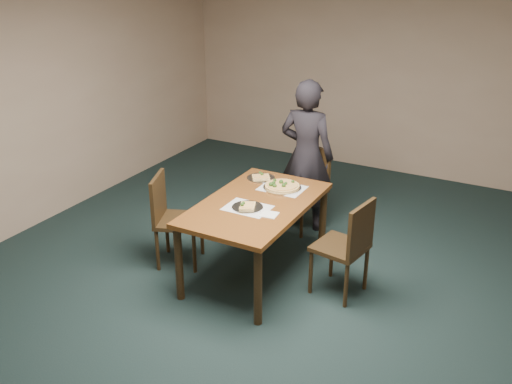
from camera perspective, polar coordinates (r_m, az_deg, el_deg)
The scene contains 13 objects.
ground at distance 4.91m, azimuth -0.58°, elevation -12.68°, with size 8.00×8.00×0.00m, color black.
room_shell at distance 4.13m, azimuth -0.68°, elevation 7.23°, with size 8.00×8.00×8.00m.
dining_table at distance 5.22m, azimuth -0.00°, elevation -1.94°, with size 0.90×1.50×0.75m.
chair_far at distance 6.25m, azimuth 5.19°, elevation 0.94°, with size 0.54×0.54×0.91m.
chair_left at distance 5.55m, azimuth -8.53°, elevation -2.23°, with size 0.55×0.55×0.91m.
chair_right at distance 5.04m, azimuth 9.21°, elevation -5.07°, with size 0.48×0.48×0.91m.
diner at distance 6.14m, azimuth 5.08°, elevation 3.66°, with size 0.60×0.40×1.66m, color black.
placemat_main at distance 5.48m, azimuth 2.64°, elevation 0.39°, with size 0.42×0.32×0.00m, color white.
placemat_near at distance 5.07m, azimuth -0.86°, elevation -1.59°, with size 0.40×0.30×0.00m, color white.
pizza_pan at distance 5.47m, azimuth 2.61°, elevation 0.60°, with size 0.37×0.37×0.07m.
slice_plate_near at distance 5.06m, azimuth -0.89°, elevation -1.46°, with size 0.28×0.28×0.06m.
slice_plate_far at distance 5.71m, azimuth 0.49°, elevation 1.47°, with size 0.28×0.28×0.06m.
napkin at distance 4.94m, azimuth 1.35°, elevation -2.26°, with size 0.14×0.14×0.01m, color white.
Camera 1 is at (1.93, -3.47, 2.88)m, focal length 40.00 mm.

